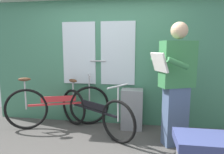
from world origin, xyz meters
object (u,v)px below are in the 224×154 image
object	(u,v)px
bicycle_near_door	(58,106)
bicycle_leaning_behind	(93,112)
trash_bin_by_wall	(132,109)
passenger_reading_newspaper	(176,82)

from	to	relation	value
bicycle_near_door	bicycle_leaning_behind	size ratio (longest dim) A/B	1.16
trash_bin_by_wall	bicycle_near_door	bearing A→B (deg)	-173.92
bicycle_near_door	bicycle_leaning_behind	bearing A→B (deg)	-32.80
bicycle_near_door	trash_bin_by_wall	size ratio (longest dim) A/B	2.45
bicycle_near_door	passenger_reading_newspaper	xyz separation A→B (m)	(1.90, -0.36, 0.53)
bicycle_near_door	passenger_reading_newspaper	size ratio (longest dim) A/B	0.97
bicycle_near_door	bicycle_leaning_behind	world-z (taller)	bicycle_near_door
bicycle_leaning_behind	trash_bin_by_wall	distance (m)	0.67
passenger_reading_newspaper	bicycle_near_door	bearing A→B (deg)	-34.14
trash_bin_by_wall	passenger_reading_newspaper	bearing A→B (deg)	-38.47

